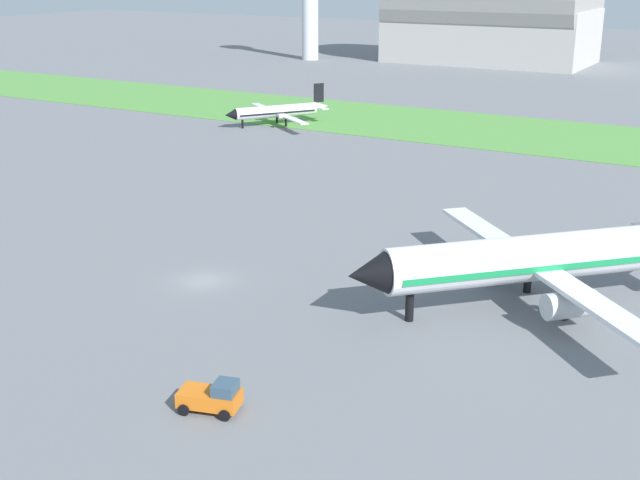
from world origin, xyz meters
name	(u,v)px	position (x,y,z in m)	size (l,w,h in m)	color
ground_plane	(204,281)	(0.00, 0.00, 0.00)	(600.00, 600.00, 0.00)	slate
grass_taxiway_strip	(494,131)	(0.00, 74.01, 0.04)	(360.00, 28.00, 0.08)	#549342
airplane_midfield_jet	(537,259)	(25.18, 8.30, 3.89)	(24.06, 24.17, 10.80)	white
airplane_taxiing_turboprop	(278,111)	(-31.91, 61.34, 2.30)	(18.01, 15.86, 6.30)	white
pushback_tug_near_gate	(212,397)	(13.34, -16.52, 0.91)	(3.95, 2.84, 1.95)	orange
hangar_distant	(492,8)	(-31.90, 164.21, 13.84)	(50.53, 31.81, 32.54)	#BCB7B2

